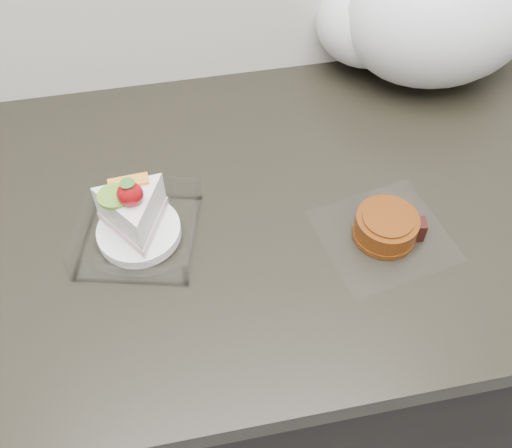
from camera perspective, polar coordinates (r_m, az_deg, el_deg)
counter at (r=1.21m, az=-1.21°, el=-11.99°), size 2.04×0.64×0.90m
cake_tray at (r=0.79m, az=-11.85°, el=0.18°), size 0.19×0.19×0.12m
mooncake_wrap at (r=0.81m, az=12.93°, el=-0.41°), size 0.20×0.19×0.04m
plastic_bag at (r=1.04m, az=16.70°, el=19.65°), size 0.39×0.31×0.30m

